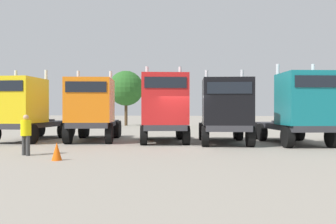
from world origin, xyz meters
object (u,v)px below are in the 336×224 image
at_px(semi_truck_orange, 92,109).
at_px(semi_truck_yellow, 24,109).
at_px(semi_truck_red, 164,108).
at_px(semi_truck_teal, 300,109).
at_px(traffic_cone_mid, 57,151).
at_px(visitor_in_hivis, 26,132).
at_px(semi_truck_black, 225,111).

bearing_deg(semi_truck_orange, semi_truck_yellow, -93.01).
height_order(semi_truck_red, semi_truck_teal, semi_truck_red).
height_order(semi_truck_yellow, semi_truck_orange, semi_truck_yellow).
bearing_deg(semi_truck_teal, traffic_cone_mid, -66.45).
height_order(semi_truck_yellow, traffic_cone_mid, semi_truck_yellow).
distance_m(semi_truck_red, visitor_in_hivis, 7.54).
bearing_deg(traffic_cone_mid, semi_truck_black, 49.30).
xyz_separation_m(semi_truck_orange, semi_truck_black, (7.49, -0.24, -0.12)).
xyz_separation_m(semi_truck_black, visitor_in_hivis, (-7.73, -5.80, -0.81)).
height_order(semi_truck_orange, semi_truck_black, semi_truck_orange).
relative_size(semi_truck_teal, traffic_cone_mid, 9.99).
bearing_deg(semi_truck_orange, semi_truck_black, 74.97).
relative_size(semi_truck_red, semi_truck_black, 0.98).
xyz_separation_m(semi_truck_teal, traffic_cone_mid, (-9.64, -7.05, -1.55)).
xyz_separation_m(semi_truck_teal, visitor_in_hivis, (-11.51, -6.04, -0.94)).
bearing_deg(visitor_in_hivis, semi_truck_yellow, 59.57).
relative_size(semi_truck_yellow, semi_truck_red, 1.06).
bearing_deg(semi_truck_black, visitor_in_hivis, -59.79).
bearing_deg(visitor_in_hivis, semi_truck_red, -10.71).
xyz_separation_m(semi_truck_yellow, semi_truck_orange, (3.85, 0.69, -0.02)).
distance_m(semi_truck_black, traffic_cone_mid, 9.10).
height_order(semi_truck_orange, semi_truck_teal, semi_truck_teal).
bearing_deg(visitor_in_hivis, traffic_cone_mid, -92.83).
height_order(semi_truck_red, traffic_cone_mid, semi_truck_red).
relative_size(semi_truck_black, semi_truck_teal, 0.96).
height_order(semi_truck_red, semi_truck_black, semi_truck_red).
relative_size(semi_truck_yellow, semi_truck_black, 1.03).
bearing_deg(semi_truck_teal, semi_truck_black, -99.06).
bearing_deg(semi_truck_orange, traffic_cone_mid, -0.18).
height_order(semi_truck_black, visitor_in_hivis, semi_truck_black).
distance_m(semi_truck_red, traffic_cone_mid, 7.65).
bearing_deg(visitor_in_hivis, semi_truck_orange, 23.28).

